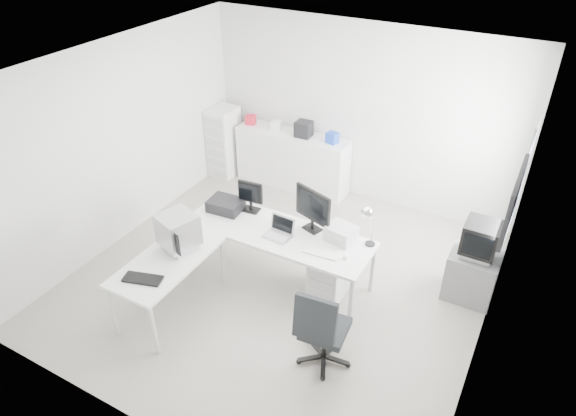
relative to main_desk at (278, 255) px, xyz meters
The scene contains 30 objects.
floor 0.38m from the main_desk, ahead, with size 5.00×5.00×0.01m, color beige.
ceiling 2.43m from the main_desk, ahead, with size 5.00×5.00×0.01m, color white.
back_wall 2.70m from the main_desk, 89.21° to the left, with size 5.00×0.02×2.80m, color silver.
left_wall 2.67m from the main_desk, behind, with size 0.02×5.00×2.80m, color silver.
right_wall 2.73m from the main_desk, ahead, with size 0.02×5.00×2.80m, color silver.
window 3.04m from the main_desk, 25.43° to the left, with size 0.02×1.20×1.10m, color white, non-canonical shape.
wall_picture 2.93m from the main_desk, ahead, with size 0.04×0.90×0.60m, color black, non-canonical shape.
main_desk is the anchor object (origin of this frame).
side_desk 1.39m from the main_desk, 127.69° to the right, with size 0.70×1.40×0.75m, color silver, non-canonical shape.
drawer_pedestal 0.71m from the main_desk, ahead, with size 0.40×0.50×0.60m, color silver.
inkjet_printer 0.97m from the main_desk, behind, with size 0.43×0.34×0.15m, color black.
lcd_monitor_small 0.84m from the main_desk, 155.56° to the left, with size 0.34×0.19×0.42m, color black, non-canonical shape.
lcd_monitor_large 0.79m from the main_desk, 35.54° to the left, with size 0.55×0.22×0.58m, color black, non-canonical shape.
laptop 0.50m from the main_desk, 63.43° to the right, with size 0.33×0.34×0.22m, color #B7B7BA, non-canonical shape.
white_keyboard 0.77m from the main_desk, 12.99° to the right, with size 0.43×0.13×0.02m, color silver.
white_mouse 1.04m from the main_desk, ahead, with size 0.06×0.06×0.06m, color silver.
laser_printer 0.91m from the main_desk, 16.35° to the left, with size 0.33×0.29×0.19m, color #B7B7B7.
desk_lamp 1.29m from the main_desk, 15.26° to the left, with size 0.16×0.16×0.47m, color silver, non-canonical shape.
crt_monitor 1.34m from the main_desk, 135.00° to the right, with size 0.37×0.37×0.43m, color #B7B7BA, non-canonical shape.
black_keyboard 1.77m from the main_desk, 119.54° to the right, with size 0.43×0.17×0.03m, color black.
office_chair 1.46m from the main_desk, 40.56° to the right, with size 0.60×0.60×1.04m, color #222427, non-canonical shape.
tv_cabinet 2.41m from the main_desk, 20.71° to the left, with size 0.58×0.48×0.64m, color slate.
crt_tv 2.46m from the main_desk, 20.71° to the left, with size 0.50×0.48×0.45m, color black, non-canonical shape.
sideboard 2.45m from the main_desk, 114.05° to the left, with size 1.92×0.48×0.96m, color silver.
clutter_box_a 2.94m from the main_desk, 128.81° to the left, with size 0.16×0.14×0.16m, color red.
clutter_box_b 2.67m from the main_desk, 120.14° to the left, with size 0.16×0.13×0.16m, color silver.
clutter_box_c 2.48m from the main_desk, 109.64° to the left, with size 0.25×0.23×0.25m, color black.
clutter_box_d 2.35m from the main_desk, 97.59° to the left, with size 0.17×0.15×0.17m, color blue.
clutter_bottle 3.17m from the main_desk, 132.67° to the left, with size 0.07×0.07×0.22m, color silver.
filing_cabinet 3.05m from the main_desk, 137.63° to the left, with size 0.42×0.51×1.21m, color silver.
Camera 1 is at (2.57, -4.49, 4.46)m, focal length 32.00 mm.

